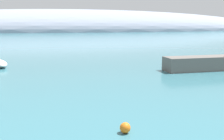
{
  "coord_description": "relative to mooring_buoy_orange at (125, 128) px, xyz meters",
  "views": [
    {
      "loc": [
        -2.43,
        0.62,
        6.77
      ],
      "look_at": [
        3.94,
        27.56,
        1.89
      ],
      "focal_mm": 43.45,
      "sensor_mm": 36.0,
      "label": 1
    }
  ],
  "objects": [
    {
      "name": "distant_ridge",
      "position": [
        13.85,
        207.0,
        -0.34
      ],
      "size": [
        365.99,
        83.4,
        34.21
      ],
      "primitive_type": "ellipsoid",
      "color": "#8E99AD",
      "rests_on": "ground"
    },
    {
      "name": "mooring_buoy_orange",
      "position": [
        0.0,
        0.0,
        0.0
      ],
      "size": [
        0.68,
        0.68,
        0.68
      ],
      "primitive_type": "sphere",
      "color": "orange",
      "rests_on": "water"
    }
  ]
}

